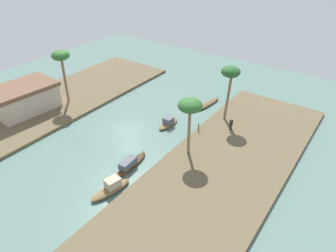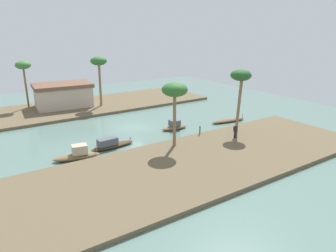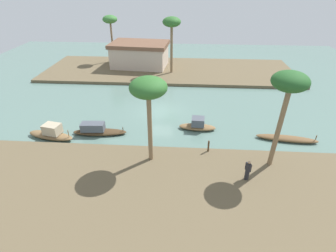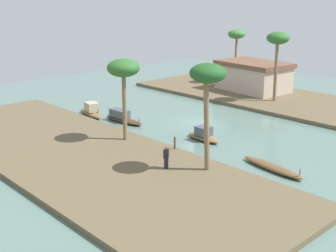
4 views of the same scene
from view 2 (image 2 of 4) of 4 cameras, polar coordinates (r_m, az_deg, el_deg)
river_water at (r=40.10m, az=-6.19°, el=-0.20°), size 63.33×63.33×0.00m
riverbank_left at (r=29.58m, az=5.99°, el=-6.40°), size 36.67×12.17×0.38m
riverbank_right at (r=51.85m, az=-13.09°, el=3.73°), size 36.67×12.17×0.38m
sampan_midstream at (r=33.47m, az=-10.36°, el=-3.27°), size 4.95×1.49×1.14m
sampan_with_tall_canopy at (r=31.38m, az=-16.12°, el=-4.98°), size 4.52×2.08×1.43m
sampan_foreground at (r=38.92m, az=1.18°, el=0.01°), size 3.50×1.39×1.19m
sampan_downstream_large at (r=42.74m, az=10.93°, el=0.99°), size 5.33×1.63×0.82m
person_on_near_bank at (r=35.44m, az=12.13°, el=-1.01°), size 0.39×0.48×1.55m
mooring_post at (r=36.13m, az=5.82°, el=-0.76°), size 0.14×0.14×0.97m
palm_tree_left_near at (r=31.18m, az=1.22°, el=6.30°), size 2.59×2.59×6.59m
palm_tree_left_far at (r=36.77m, az=13.08°, el=8.49°), size 2.36×2.36×7.25m
palm_tree_right_tall at (r=49.39m, az=-12.48°, el=11.09°), size 2.45×2.45×7.59m
palm_tree_right_short at (r=51.91m, az=-24.82°, el=9.74°), size 2.24×2.24×7.04m
riverside_building at (r=51.23m, az=-18.51°, el=5.40°), size 8.92×6.43×3.56m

